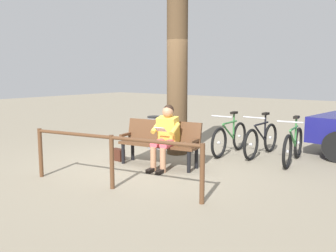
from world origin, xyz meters
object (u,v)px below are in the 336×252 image
at_px(handbag, 118,155).
at_px(tree_trunk, 177,73).
at_px(bench, 161,140).
at_px(person_reading, 166,134).
at_px(bicycle_blue, 293,145).
at_px(bicycle_black, 230,138).
at_px(bicycle_red, 261,140).
at_px(litter_bin, 154,132).

xyz_separation_m(handbag, tree_trunk, (-0.61, -1.26, 1.67)).
xyz_separation_m(bench, person_reading, (-0.22, 0.13, 0.16)).
relative_size(handbag, bicycle_blue, 0.18).
distance_m(person_reading, tree_trunk, 1.72).
distance_m(bench, bicycle_black, 1.82).
bearing_deg(bicycle_black, person_reading, -13.32).
bearing_deg(bicycle_red, bicycle_black, -69.15).
bearing_deg(bicycle_blue, bench, -56.41).
distance_m(person_reading, handbag, 1.30).
relative_size(bench, litter_bin, 2.13).
bearing_deg(litter_bin, person_reading, 135.18).
height_order(bench, handbag, bench).
distance_m(bench, litter_bin, 1.62).
xyz_separation_m(bicycle_red, bicycle_black, (0.64, 0.23, 0.00)).
relative_size(bicycle_red, bicycle_black, 1.00).
xyz_separation_m(person_reading, handbag, (1.17, 0.09, -0.54)).
distance_m(bench, handbag, 1.05).
relative_size(bench, bicycle_blue, 0.99).
bearing_deg(person_reading, bench, -39.53).
xyz_separation_m(tree_trunk, bicycle_blue, (-2.38, -0.65, -1.43)).
xyz_separation_m(handbag, bicycle_black, (-1.58, -1.93, 0.24)).
bearing_deg(handbag, person_reading, -175.53).
bearing_deg(litter_bin, handbag, 96.28).
xyz_separation_m(litter_bin, bicycle_blue, (-3.14, -0.51, -0.03)).
relative_size(handbag, bicycle_red, 0.18).
bearing_deg(litter_bin, bench, 133.00).
bearing_deg(bicycle_black, bench, -21.06).
relative_size(tree_trunk, bicycle_black, 2.13).
height_order(handbag, bicycle_blue, bicycle_blue).
bearing_deg(bench, litter_bin, -55.54).
height_order(person_reading, handbag, person_reading).
distance_m(litter_bin, bicycle_black, 1.81).
bearing_deg(tree_trunk, bicycle_red, -150.87).
height_order(bench, tree_trunk, tree_trunk).
bearing_deg(tree_trunk, bicycle_blue, -164.59).
bearing_deg(bench, handbag, 4.75).
bearing_deg(bench, tree_trunk, -80.23).
bearing_deg(person_reading, bicycle_red, -125.36).
height_order(bench, bicycle_black, bicycle_black).
bearing_deg(tree_trunk, bench, 108.32).
bearing_deg(person_reading, bicycle_black, -110.92).
bearing_deg(bicycle_black, handbag, -40.15).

